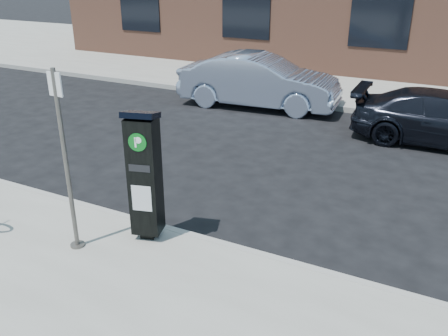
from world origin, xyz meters
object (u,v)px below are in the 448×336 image
Objects in this scene: car_silver at (259,81)px; car_dark at (446,119)px; parking_kiosk at (145,174)px; sign_pole at (66,164)px.

car_dark is at bearing -106.37° from car_silver.
parking_kiosk is at bearing 150.56° from car_dark.
sign_pole is 0.55× the size of car_silver.
sign_pole is (-0.76, -0.70, 0.27)m from parking_kiosk.
car_silver is at bearing 77.29° from car_dark.
parking_kiosk is at bearing -173.82° from car_silver.
parking_kiosk is 0.76× the size of sign_pole.
parking_kiosk is 1.06m from sign_pole.
car_silver is (-0.82, 8.45, -0.66)m from sign_pole.
parking_kiosk is 7.65m from car_dark.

